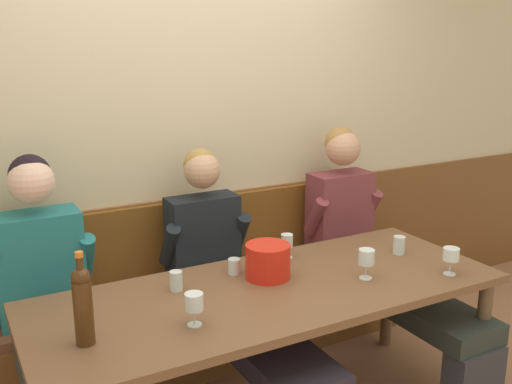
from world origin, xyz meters
TOP-DOWN VIEW (x-y plane):
  - room_wall_back at (0.00, 1.09)m, footprint 6.80×0.08m
  - wood_wainscot_panel at (0.00, 1.04)m, footprint 6.80×0.03m
  - wall_bench at (0.00, 0.83)m, footprint 2.51×0.42m
  - dining_table at (0.00, 0.10)m, footprint 2.21×0.85m
  - person_center_right_seat at (-0.90, 0.46)m, footprint 0.52×1.32m
  - person_right_seat at (-0.03, 0.42)m, footprint 0.50×1.31m
  - person_left_seat at (0.91, 0.46)m, footprint 0.50×1.32m
  - ice_bucket at (0.05, 0.22)m, footprint 0.22×0.22m
  - wine_bottle_green_tall at (-0.87, -0.00)m, footprint 0.07×0.07m
  - wine_glass_by_bottle at (0.27, 0.40)m, footprint 0.06×0.06m
  - wine_glass_right_end at (0.85, -0.17)m, footprint 0.08×0.08m
  - wine_glass_near_bucket at (0.46, -0.02)m, footprint 0.08×0.08m
  - wine_glass_mid_left at (-0.45, -0.06)m, footprint 0.08×0.08m
  - water_tumbler_left at (-0.07, 0.34)m, footprint 0.06×0.06m
  - water_tumbler_right at (0.83, 0.16)m, footprint 0.06×0.06m
  - water_tumbler_center at (-0.39, 0.29)m, footprint 0.06×0.06m

SIDE VIEW (x-z plane):
  - wall_bench at x=0.00m, z-range -0.19..0.75m
  - wood_wainscot_panel at x=0.00m, z-range 0.00..0.95m
  - person_right_seat at x=-0.03m, z-range -0.03..1.24m
  - person_center_right_seat at x=-0.90m, z-range -0.02..1.30m
  - person_left_seat at x=0.91m, z-range -0.02..1.31m
  - dining_table at x=0.00m, z-range 0.29..1.02m
  - water_tumbler_left at x=-0.07m, z-range 0.73..0.81m
  - water_tumbler_center at x=-0.39m, z-range 0.73..0.82m
  - water_tumbler_right at x=0.83m, z-range 0.73..0.83m
  - ice_bucket at x=0.05m, z-range 0.73..0.90m
  - wine_glass_by_bottle at x=0.27m, z-range 0.76..0.88m
  - wine_glass_mid_left at x=-0.45m, z-range 0.76..0.89m
  - wine_glass_right_end at x=0.85m, z-range 0.76..0.90m
  - wine_glass_near_bucket at x=0.46m, z-range 0.76..0.91m
  - wine_bottle_green_tall at x=-0.87m, z-range 0.71..1.08m
  - room_wall_back at x=0.00m, z-range 0.00..2.80m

